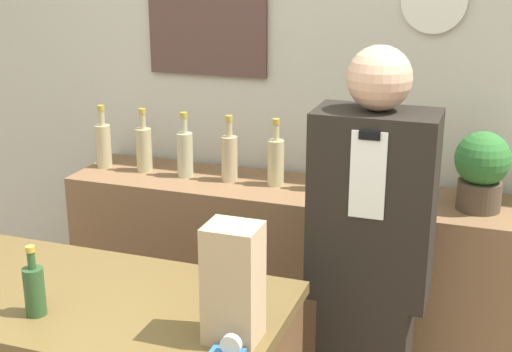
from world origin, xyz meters
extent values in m
cube|color=beige|center=(0.00, 2.00, 1.35)|extent=(5.20, 0.06, 2.70)
cube|color=brown|center=(-0.45, 1.96, 1.64)|extent=(0.59, 0.02, 0.50)
cylinder|color=white|center=(0.58, 1.95, 1.76)|extent=(0.27, 0.03, 0.27)
cube|color=brown|center=(0.06, 1.72, 0.48)|extent=(2.08, 0.45, 0.95)
cube|color=brown|center=(-0.34, 0.54, 0.91)|extent=(1.39, 0.64, 0.04)
cube|color=black|center=(0.50, 1.17, 1.11)|extent=(0.42, 0.25, 0.67)
cube|color=white|center=(0.50, 1.04, 1.26)|extent=(0.12, 0.01, 0.30)
cube|color=black|center=(0.50, 1.04, 1.39)|extent=(0.07, 0.01, 0.03)
sphere|color=tan|center=(0.50, 1.17, 1.56)|extent=(0.22, 0.22, 0.22)
cylinder|color=#4C3D2D|center=(0.84, 1.70, 1.01)|extent=(0.18, 0.18, 0.12)
sphere|color=#2D6B2D|center=(0.84, 1.70, 1.16)|extent=(0.22, 0.22, 0.22)
cube|color=tan|center=(0.25, 0.46, 1.10)|extent=(0.15, 0.13, 0.34)
cylinder|color=silver|center=(0.28, 0.35, 0.98)|extent=(0.06, 0.02, 0.06)
cylinder|color=#2A4B26|center=(-0.34, 0.39, 1.01)|extent=(0.06, 0.06, 0.15)
cylinder|color=#2A4B26|center=(-0.34, 0.39, 1.11)|extent=(0.02, 0.02, 0.05)
cylinder|color=#B29933|center=(-0.34, 0.39, 1.14)|extent=(0.03, 0.03, 0.02)
cylinder|color=tan|center=(-0.91, 1.72, 1.05)|extent=(0.07, 0.07, 0.21)
cylinder|color=tan|center=(-0.91, 1.72, 1.19)|extent=(0.03, 0.03, 0.07)
cylinder|color=#B29933|center=(-0.91, 1.72, 1.24)|extent=(0.03, 0.03, 0.02)
cylinder|color=tan|center=(-0.69, 1.72, 1.05)|extent=(0.07, 0.07, 0.21)
cylinder|color=tan|center=(-0.69, 1.72, 1.19)|extent=(0.03, 0.03, 0.07)
cylinder|color=#B29933|center=(-0.69, 1.72, 1.24)|extent=(0.03, 0.03, 0.02)
cylinder|color=tan|center=(-0.47, 1.71, 1.05)|extent=(0.07, 0.07, 0.21)
cylinder|color=tan|center=(-0.47, 1.71, 1.19)|extent=(0.03, 0.03, 0.07)
cylinder|color=#B29933|center=(-0.47, 1.71, 1.24)|extent=(0.03, 0.03, 0.02)
cylinder|color=tan|center=(-0.25, 1.72, 1.05)|extent=(0.07, 0.07, 0.21)
cylinder|color=tan|center=(-0.25, 1.72, 1.19)|extent=(0.03, 0.03, 0.07)
cylinder|color=#B29933|center=(-0.25, 1.72, 1.24)|extent=(0.03, 0.03, 0.02)
cylinder|color=tan|center=(-0.04, 1.73, 1.05)|extent=(0.07, 0.07, 0.21)
cylinder|color=tan|center=(-0.04, 1.73, 1.19)|extent=(0.03, 0.03, 0.07)
cylinder|color=#B29933|center=(-0.04, 1.73, 1.24)|extent=(0.03, 0.03, 0.02)
cylinder|color=tan|center=(0.18, 1.73, 1.05)|extent=(0.07, 0.07, 0.21)
cylinder|color=tan|center=(0.18, 1.73, 1.19)|extent=(0.03, 0.03, 0.07)
cylinder|color=#B29933|center=(0.18, 1.73, 1.24)|extent=(0.03, 0.03, 0.02)
cylinder|color=tan|center=(0.40, 1.70, 1.05)|extent=(0.07, 0.07, 0.21)
cylinder|color=tan|center=(0.40, 1.70, 1.19)|extent=(0.03, 0.03, 0.07)
cylinder|color=#B29933|center=(0.40, 1.70, 1.24)|extent=(0.03, 0.03, 0.02)
cylinder|color=tan|center=(0.62, 1.70, 1.05)|extent=(0.07, 0.07, 0.21)
cylinder|color=tan|center=(0.62, 1.70, 1.19)|extent=(0.03, 0.03, 0.07)
cylinder|color=#B29933|center=(0.62, 1.70, 1.24)|extent=(0.03, 0.03, 0.02)
camera|label=1|loc=(0.89, -1.16, 1.96)|focal=50.00mm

